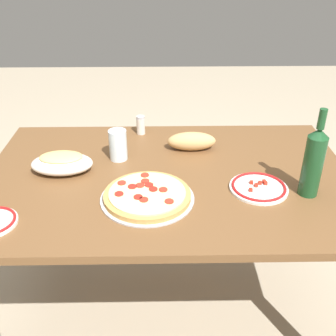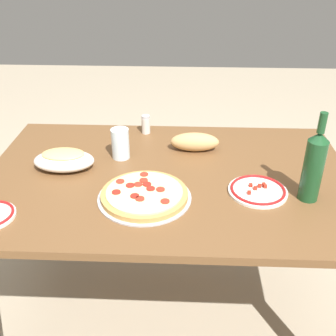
{
  "view_description": "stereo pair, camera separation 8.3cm",
  "coord_description": "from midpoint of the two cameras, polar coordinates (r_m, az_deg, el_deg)",
  "views": [
    {
      "loc": [
        0.02,
        1.36,
        1.53
      ],
      "look_at": [
        0.0,
        0.0,
        0.75
      ],
      "focal_mm": 43.5,
      "sensor_mm": 36.0,
      "label": 1
    },
    {
      "loc": [
        -0.06,
        1.36,
        1.53
      ],
      "look_at": [
        0.0,
        0.0,
        0.75
      ],
      "focal_mm": 43.5,
      "sensor_mm": 36.0,
      "label": 2
    }
  ],
  "objects": [
    {
      "name": "ground_plane",
      "position": [
        2.05,
        1.23,
        -18.44
      ],
      "size": [
        8.0,
        8.0,
        0.0
      ],
      "primitive_type": "plane",
      "color": "tan",
      "rests_on": "ground"
    },
    {
      "name": "bread_loaf",
      "position": [
        1.75,
        5.13,
        3.65
      ],
      "size": [
        0.21,
        0.09,
        0.08
      ],
      "primitive_type": "ellipsoid",
      "color": "tan",
      "rests_on": "dining_table"
    },
    {
      "name": "dining_table",
      "position": [
        1.64,
        1.46,
        -4.14
      ],
      "size": [
        1.43,
        0.92,
        0.72
      ],
      "color": "brown",
      "rests_on": "ground"
    },
    {
      "name": "pepperoni_pizza",
      "position": [
        1.44,
        -1.66,
        -3.81
      ],
      "size": [
        0.33,
        0.33,
        0.03
      ],
      "color": "#B7B7BC",
      "rests_on": "dining_table"
    },
    {
      "name": "water_glass",
      "position": [
        1.69,
        -5.28,
        3.41
      ],
      "size": [
        0.07,
        0.07,
        0.13
      ],
      "primitive_type": "cylinder",
      "color": "silver",
      "rests_on": "dining_table"
    },
    {
      "name": "spice_shaker",
      "position": [
        1.91,
        -1.87,
        6.11
      ],
      "size": [
        0.04,
        0.04,
        0.09
      ],
      "color": "silver",
      "rests_on": "dining_table"
    },
    {
      "name": "baked_pasta_dish",
      "position": [
        1.65,
        -12.99,
        1.17
      ],
      "size": [
        0.24,
        0.15,
        0.08
      ],
      "color": "white",
      "rests_on": "dining_table"
    },
    {
      "name": "side_plate_far",
      "position": [
        1.52,
        14.02,
        -3.08
      ],
      "size": [
        0.21,
        0.21,
        0.02
      ],
      "color": "white",
      "rests_on": "dining_table"
    },
    {
      "name": "wine_bottle",
      "position": [
        1.48,
        21.28,
        0.32
      ],
      "size": [
        0.07,
        0.07,
        0.32
      ],
      "color": "#194723",
      "rests_on": "dining_table"
    }
  ]
}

